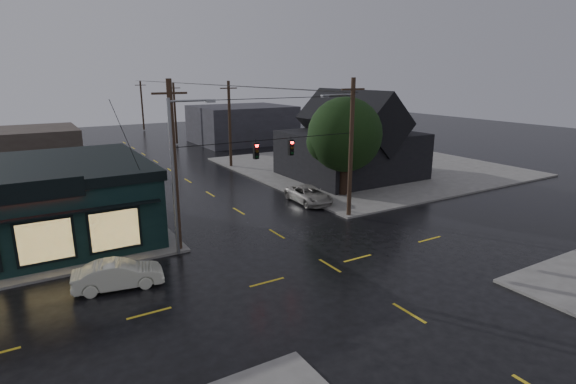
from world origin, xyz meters
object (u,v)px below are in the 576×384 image
utility_pole_nw (180,251)px  utility_pole_ne (349,217)px  corner_tree (345,135)px  suv_silver (309,195)px  sedan_cream (118,275)px

utility_pole_nw → utility_pole_ne: same height
corner_tree → suv_silver: (-3.79, -0.26, -4.68)m
utility_pole_nw → sedan_cream: 5.28m
sedan_cream → corner_tree: bearing=-58.8°
corner_tree → sedan_cream: bearing=-158.3°
utility_pole_ne → sedan_cream: size_ratio=2.36×
corner_tree → utility_pole_nw: (-16.29, -4.92, -5.37)m
utility_pole_nw → utility_pole_ne: bearing=0.0°
sedan_cream → suv_silver: 18.40m
utility_pole_ne → sedan_cream: bearing=-169.4°
corner_tree → utility_pole_ne: bearing=-123.7°
utility_pole_nw → sedan_cream: utility_pole_nw is taller
utility_pole_nw → sedan_cream: (-4.14, -3.20, 0.71)m
corner_tree → utility_pole_ne: (-3.29, -4.92, -5.37)m
sedan_cream → suv_silver: size_ratio=0.87×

